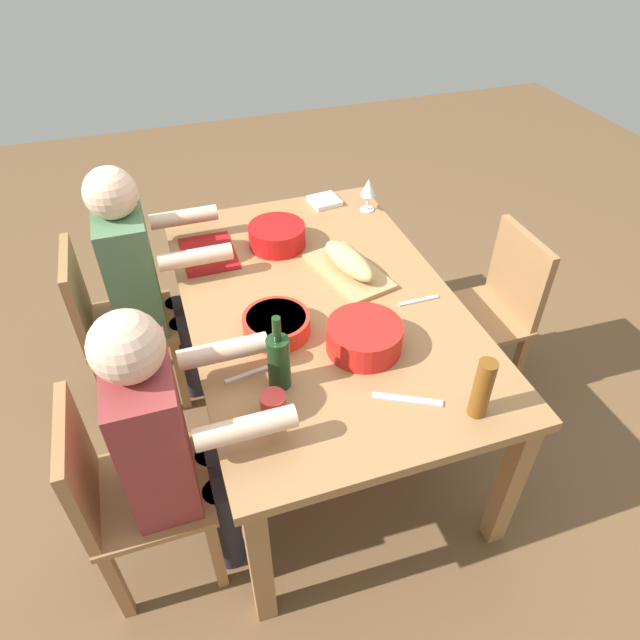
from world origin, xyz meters
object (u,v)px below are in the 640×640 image
at_px(diner_far_right, 142,274).
at_px(beer_bottle, 482,389).
at_px(diner_far_left, 168,436).
at_px(wine_glass, 368,189).
at_px(cutting_board, 348,272).
at_px(bread_loaf, 349,261).
at_px(dining_table, 320,314).
at_px(serving_bowl_greens, 364,336).
at_px(chair_far_right, 110,320).
at_px(napkin_stack, 325,201).
at_px(serving_bowl_fruit, 277,234).
at_px(chair_near_center, 492,307).
at_px(serving_bowl_salad, 276,323).
at_px(chair_far_left, 123,490).
at_px(wine_bottle, 279,361).
at_px(cup_far_left, 273,406).

xyz_separation_m(diner_far_right, beer_bottle, (-1.18, -0.95, 0.15)).
distance_m(diner_far_left, wine_glass, 1.56).
height_order(cutting_board, bread_loaf, bread_loaf).
relative_size(dining_table, serving_bowl_greens, 6.20).
distance_m(diner_far_left, beer_bottle, 1.00).
xyz_separation_m(chair_far_right, beer_bottle, (-1.18, -1.14, 0.37)).
relative_size(diner_far_left, bread_loaf, 3.75).
bearing_deg(bread_loaf, serving_bowl_greens, 166.23).
bearing_deg(cutting_board, chair_far_right, 71.74).
xyz_separation_m(wine_glass, napkin_stack, (0.13, 0.18, -0.10)).
bearing_deg(wine_glass, beer_bottle, 173.05).
bearing_deg(cutting_board, serving_bowl_fruit, 36.48).
distance_m(diner_far_left, cutting_board, 1.02).
bearing_deg(bread_loaf, diner_far_left, 125.38).
bearing_deg(wine_glass, chair_near_center, -146.78).
relative_size(chair_near_center, serving_bowl_salad, 3.40).
distance_m(chair_far_left, serving_bowl_greens, 0.97).
bearing_deg(wine_bottle, chair_far_right, 33.63).
bearing_deg(chair_far_right, chair_far_left, 180.00).
height_order(serving_bowl_salad, napkin_stack, serving_bowl_salad).
height_order(serving_bowl_greens, cup_far_left, serving_bowl_greens).
distance_m(serving_bowl_salad, cup_far_left, 0.40).
relative_size(chair_near_center, wine_glass, 5.12).
xyz_separation_m(serving_bowl_greens, napkin_stack, (1.07, -0.21, -0.05)).
xyz_separation_m(chair_near_center, cutting_board, (0.13, 0.68, 0.27)).
xyz_separation_m(chair_far_left, wine_bottle, (0.07, -0.57, 0.37)).
xyz_separation_m(diner_far_left, napkin_stack, (1.21, -0.94, 0.05)).
height_order(serving_bowl_salad, wine_bottle, wine_bottle).
bearing_deg(chair_far_right, dining_table, -118.67).
relative_size(chair_far_right, diner_far_left, 0.71).
height_order(serving_bowl_fruit, napkin_stack, serving_bowl_fruit).
height_order(dining_table, diner_far_left, diner_far_left).
xyz_separation_m(diner_far_right, chair_near_center, (-0.46, -1.51, -0.21)).
bearing_deg(wine_bottle, diner_far_right, 24.35).
distance_m(serving_bowl_fruit, cup_far_left, 1.00).
relative_size(serving_bowl_salad, napkin_stack, 1.79).
distance_m(diner_far_right, wine_bottle, 0.96).
height_order(wine_bottle, beer_bottle, wine_bottle).
xyz_separation_m(cutting_board, napkin_stack, (0.61, -0.10, 0.00)).
distance_m(serving_bowl_greens, serving_bowl_salad, 0.33).
relative_size(dining_table, chair_far_left, 1.99).
bearing_deg(cup_far_left, chair_near_center, -65.93).
relative_size(diner_far_left, beer_bottle, 5.45).
height_order(diner_far_right, cup_far_left, diner_far_right).
bearing_deg(serving_bowl_salad, chair_far_left, 117.11).
bearing_deg(wine_bottle, bread_loaf, -40.08).
height_order(dining_table, cutting_board, cutting_board).
bearing_deg(dining_table, chair_near_center, -90.00).
bearing_deg(bread_loaf, chair_far_right, 71.74).
height_order(cup_far_left, napkin_stack, cup_far_left).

